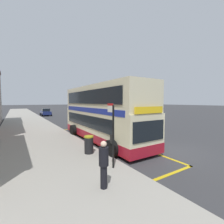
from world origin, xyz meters
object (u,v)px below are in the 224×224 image
object	(u,v)px
double_decker_bus	(102,115)
bus_stop_sign	(112,131)
parked_car_white_distant	(105,116)
parked_car_navy_far	(46,112)
pedestrian_waiting_near_sign	(104,163)
litter_bin	(89,145)

from	to	relation	value
double_decker_bus	bus_stop_sign	world-z (taller)	double_decker_bus
double_decker_bus	parked_car_white_distant	world-z (taller)	double_decker_bus
double_decker_bus	parked_car_navy_far	xyz separation A→B (m)	(-0.14, 26.09, -1.26)
double_decker_bus	parked_car_white_distant	distance (m)	13.61
bus_stop_sign	parked_car_navy_far	distance (m)	31.38
double_decker_bus	parked_car_white_distant	xyz separation A→B (m)	(6.96, 11.62, -1.26)
double_decker_bus	bus_stop_sign	xyz separation A→B (m)	(-2.25, -5.21, -0.23)
double_decker_bus	pedestrian_waiting_near_sign	size ratio (longest dim) A/B	6.34
parked_car_navy_far	pedestrian_waiting_near_sign	xyz separation A→B (m)	(-3.28, -32.59, 0.25)
litter_bin	parked_car_navy_far	bearing A→B (deg)	85.58
double_decker_bus	pedestrian_waiting_near_sign	bearing A→B (deg)	-117.77
litter_bin	double_decker_bus	bearing A→B (deg)	50.09
pedestrian_waiting_near_sign	parked_car_navy_far	bearing A→B (deg)	84.25
pedestrian_waiting_near_sign	bus_stop_sign	bearing A→B (deg)	47.79
parked_car_white_distant	pedestrian_waiting_near_sign	bearing A→B (deg)	60.50
bus_stop_sign	litter_bin	world-z (taller)	bus_stop_sign
bus_stop_sign	pedestrian_waiting_near_sign	bearing A→B (deg)	-132.21
bus_stop_sign	litter_bin	distance (m)	2.65
bus_stop_sign	litter_bin	xyz separation A→B (m)	(-0.13, 2.37, -1.18)
bus_stop_sign	pedestrian_waiting_near_sign	distance (m)	1.92
parked_car_white_distant	litter_bin	world-z (taller)	parked_car_white_distant
parked_car_navy_far	litter_bin	distance (m)	29.02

